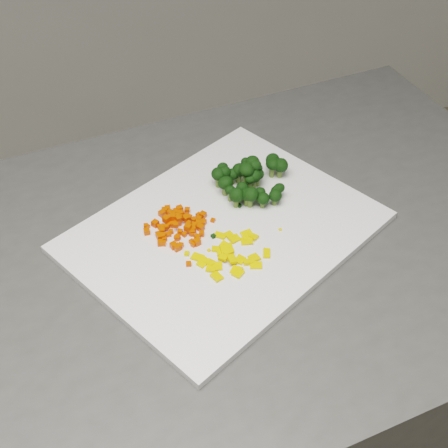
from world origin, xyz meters
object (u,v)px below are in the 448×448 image
object	(u,v)px
cutting_board	(224,232)
pepper_pile	(232,253)
counter_block	(243,400)
broccoli_pile	(253,176)
carrot_pile	(177,221)

from	to	relation	value
cutting_board	pepper_pile	distance (m)	0.06
counter_block	broccoli_pile	distance (m)	0.50
carrot_pile	cutting_board	bearing A→B (deg)	-18.73
pepper_pile	broccoli_pile	xyz separation A→B (m)	(0.07, 0.13, 0.02)
counter_block	carrot_pile	size ratio (longest dim) A/B	10.44
cutting_board	broccoli_pile	size ratio (longest dim) A/B	3.75
counter_block	cutting_board	bearing A→B (deg)	154.93
cutting_board	pepper_pile	xyz separation A→B (m)	(-0.01, -0.06, 0.01)
counter_block	cutting_board	world-z (taller)	cutting_board
carrot_pile	broccoli_pile	xyz separation A→B (m)	(0.13, 0.05, 0.01)
counter_block	pepper_pile	distance (m)	0.47
cutting_board	pepper_pile	world-z (taller)	pepper_pile
pepper_pile	broccoli_pile	world-z (taller)	broccoli_pile
counter_block	carrot_pile	bearing A→B (deg)	159.03
counter_block	pepper_pile	bearing A→B (deg)	-134.75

